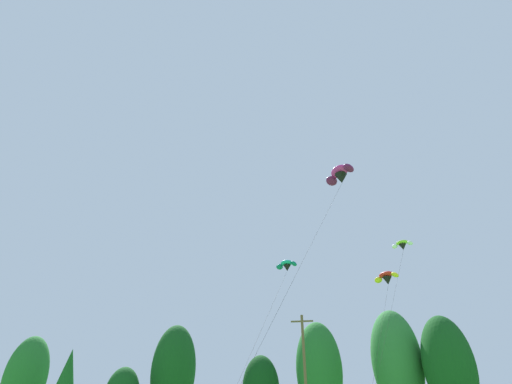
# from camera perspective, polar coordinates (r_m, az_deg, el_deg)

# --- Properties ---
(treeline_tree_a) EXTENTS (5.48, 5.48, 13.62)m
(treeline_tree_a) POSITION_cam_1_polar(r_m,az_deg,el_deg) (66.71, -30.35, -22.13)
(treeline_tree_a) COLOR #472D19
(treeline_tree_a) RESTS_ON ground_plane
(treeline_tree_b) EXTENTS (4.17, 4.17, 11.68)m
(treeline_tree_b) POSITION_cam_1_polar(r_m,az_deg,el_deg) (62.55, -25.87, -23.69)
(treeline_tree_b) COLOR #472D19
(treeline_tree_b) RESTS_ON ground_plane
(treeline_tree_d) EXTENTS (5.72, 5.72, 14.51)m
(treeline_tree_d) POSITION_cam_1_polar(r_m,az_deg,el_deg) (57.23, -11.85, -23.93)
(treeline_tree_d) COLOR #472D19
(treeline_tree_d) RESTS_ON ground_plane
(treeline_tree_f) EXTENTS (5.62, 5.62, 14.14)m
(treeline_tree_f) POSITION_cam_1_polar(r_m,az_deg,el_deg) (53.45, 9.10, -23.94)
(treeline_tree_f) COLOR #472D19
(treeline_tree_f) RESTS_ON ground_plane
(treeline_tree_g) EXTENTS (5.92, 5.92, 15.27)m
(treeline_tree_g) POSITION_cam_1_polar(r_m,az_deg,el_deg) (54.24, 19.68, -22.03)
(treeline_tree_g) COLOR #472D19
(treeline_tree_g) RESTS_ON ground_plane
(treeline_tree_h) EXTENTS (5.48, 5.48, 13.64)m
(treeline_tree_h) POSITION_cam_1_polar(r_m,az_deg,el_deg) (51.95, 26.08, -21.58)
(treeline_tree_h) COLOR #472D19
(treeline_tree_h) RESTS_ON ground_plane
(utility_pole) EXTENTS (2.20, 0.26, 11.99)m
(utility_pole) POSITION_cam_1_polar(r_m,az_deg,el_deg) (40.50, 7.14, -25.12)
(utility_pole) COLOR brown
(utility_pole) RESTS_ON ground_plane
(parafoil_kite_high_magenta) EXTENTS (10.33, 12.14, 22.37)m
(parafoil_kite_high_magenta) POSITION_cam_1_polar(r_m,az_deg,el_deg) (38.63, 12.06, 2.44)
(parafoil_kite_high_magenta) COLOR #D12893
(parafoil_kite_mid_red_yellow) EXTENTS (6.82, 13.16, 15.27)m
(parafoil_kite_mid_red_yellow) POSITION_cam_1_polar(r_m,az_deg,el_deg) (44.26, 18.36, -11.66)
(parafoil_kite_mid_red_yellow) COLOR red
(parafoil_kite_far_teal) EXTENTS (4.12, 20.17, 16.57)m
(parafoil_kite_far_teal) POSITION_cam_1_polar(r_m,az_deg,el_deg) (43.97, 4.45, -10.52)
(parafoil_kite_far_teal) COLOR teal
(parafoil_kite_low_lime_white) EXTENTS (8.41, 10.84, 17.97)m
(parafoil_kite_low_lime_white) POSITION_cam_1_polar(r_m,az_deg,el_deg) (43.96, 20.38, -7.19)
(parafoil_kite_low_lime_white) COLOR #93D633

